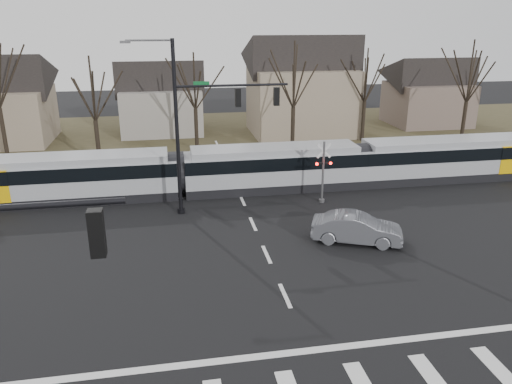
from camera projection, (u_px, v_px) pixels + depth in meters
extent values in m
plane|color=black|center=(297.00, 322.00, 19.46)|extent=(140.00, 140.00, 0.00)
cube|color=#38331E|center=(215.00, 139.00, 49.20)|extent=(140.00, 28.00, 0.01)
cube|color=silver|center=(434.00, 380.00, 16.35)|extent=(0.60, 2.60, 0.01)
cube|color=silver|center=(500.00, 371.00, 16.75)|extent=(0.60, 2.60, 0.01)
cube|color=silver|center=(310.00, 351.00, 17.79)|extent=(28.00, 0.35, 0.01)
cube|color=silver|center=(285.00, 296.00, 21.32)|extent=(0.18, 2.00, 0.01)
cube|color=silver|center=(267.00, 254.00, 25.04)|extent=(0.18, 2.00, 0.01)
cube|color=silver|center=(253.00, 224.00, 28.75)|extent=(0.18, 2.00, 0.01)
cube|color=silver|center=(242.00, 200.00, 32.47)|extent=(0.18, 2.00, 0.01)
cube|color=silver|center=(234.00, 182.00, 36.19)|extent=(0.18, 2.00, 0.01)
cube|color=silver|center=(227.00, 166.00, 39.90)|extent=(0.18, 2.00, 0.01)
cube|color=silver|center=(222.00, 154.00, 43.62)|extent=(0.18, 2.00, 0.01)
cube|color=silver|center=(217.00, 143.00, 47.34)|extent=(0.18, 2.00, 0.01)
cube|color=#59595E|center=(240.00, 194.00, 33.48)|extent=(90.00, 0.12, 0.06)
cube|color=#59595E|center=(237.00, 188.00, 34.78)|extent=(90.00, 0.12, 0.06)
cube|color=gray|center=(72.00, 178.00, 32.03)|extent=(13.36, 2.88, 3.00)
cube|color=black|center=(71.00, 169.00, 31.83)|extent=(13.38, 2.92, 0.87)
cube|color=gray|center=(275.00, 168.00, 34.27)|extent=(12.33, 2.88, 3.00)
cube|color=black|center=(275.00, 159.00, 34.07)|extent=(12.35, 2.92, 0.87)
cube|color=gray|center=(446.00, 159.00, 36.43)|extent=(13.36, 2.88, 3.00)
cube|color=black|center=(447.00, 151.00, 36.23)|extent=(13.38, 2.92, 0.87)
cube|color=#EDB307|center=(508.00, 155.00, 37.24)|extent=(3.29, 2.94, 2.00)
imported|color=#5A5B62|center=(357.00, 228.00, 26.21)|extent=(4.95, 5.86, 1.55)
cube|color=black|center=(97.00, 233.00, 10.58)|extent=(0.32, 0.32, 1.05)
sphere|color=#FF0C07|center=(95.00, 219.00, 10.47)|extent=(0.22, 0.22, 0.22)
cylinder|color=black|center=(177.00, 131.00, 28.73)|extent=(0.22, 0.22, 10.20)
cylinder|color=black|center=(181.00, 211.00, 30.36)|extent=(0.44, 0.44, 0.30)
cylinder|color=black|center=(232.00, 85.00, 28.45)|extent=(6.50, 0.14, 0.14)
cube|color=#0C5926|center=(201.00, 83.00, 28.11)|extent=(0.90, 0.03, 0.22)
cube|color=black|center=(238.00, 98.00, 28.73)|extent=(0.32, 0.32, 1.05)
sphere|color=#FF0C07|center=(238.00, 92.00, 28.63)|extent=(0.22, 0.22, 0.22)
cube|color=black|center=(276.00, 97.00, 29.12)|extent=(0.32, 0.32, 1.05)
sphere|color=#FF0C07|center=(277.00, 91.00, 29.01)|extent=(0.22, 0.22, 0.22)
cube|color=#59595B|center=(125.00, 42.00, 26.69)|extent=(0.55, 0.22, 0.14)
cylinder|color=#59595B|center=(323.00, 172.00, 31.54)|extent=(0.14, 0.14, 4.00)
cylinder|color=#59595B|center=(322.00, 201.00, 32.16)|extent=(0.36, 0.36, 0.20)
cube|color=silver|center=(324.00, 151.00, 31.08)|extent=(0.95, 0.04, 0.95)
cube|color=silver|center=(324.00, 151.00, 31.08)|extent=(0.95, 0.04, 0.95)
cube|color=black|center=(323.00, 163.00, 31.34)|extent=(1.00, 0.10, 0.12)
sphere|color=#FF0C07|center=(317.00, 164.00, 31.19)|extent=(0.18, 0.18, 0.18)
sphere|color=#FF0C07|center=(331.00, 163.00, 31.34)|extent=(0.18, 0.18, 0.18)
cube|color=gray|center=(0.00, 116.00, 46.87)|extent=(9.00, 8.00, 5.00)
cube|color=gray|center=(162.00, 110.00, 51.33)|extent=(8.00, 7.00, 4.50)
cube|color=gray|center=(301.00, 101.00, 50.57)|extent=(10.00, 8.00, 6.50)
cube|color=brown|center=(427.00, 104.00, 55.27)|extent=(8.00, 7.00, 4.50)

